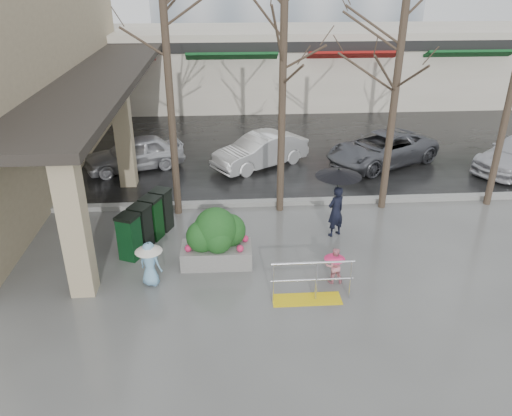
{
  "coord_description": "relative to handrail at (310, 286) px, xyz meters",
  "views": [
    {
      "loc": [
        -0.51,
        -10.6,
        6.95
      ],
      "look_at": [
        0.27,
        1.08,
        1.3
      ],
      "focal_mm": 35.0,
      "sensor_mm": 36.0,
      "label": 1
    }
  ],
  "objects": [
    {
      "name": "child_blue",
      "position": [
        -3.72,
        0.9,
        0.3
      ],
      "size": [
        0.66,
        0.66,
        1.14
      ],
      "rotation": [
        0.0,
        0.0,
        2.73
      ],
      "color": "#77ADD3",
      "rests_on": "ground"
    },
    {
      "name": "pillar_back",
      "position": [
        -5.26,
        7.2,
        1.37
      ],
      "size": [
        0.55,
        0.55,
        3.5
      ],
      "primitive_type": "cube",
      "color": "tan",
      "rests_on": "ground"
    },
    {
      "name": "car_a",
      "position": [
        -5.27,
        8.74,
        0.25
      ],
      "size": [
        3.99,
        2.71,
        1.26
      ],
      "primitive_type": "imported",
      "rotation": [
        0.0,
        0.0,
        -1.2
      ],
      "color": "silver",
      "rests_on": "ground"
    },
    {
      "name": "pillar_front",
      "position": [
        -5.26,
        0.7,
        1.37
      ],
      "size": [
        0.55,
        0.55,
        3.5
      ],
      "primitive_type": "cube",
      "color": "tan",
      "rests_on": "ground"
    },
    {
      "name": "planter",
      "position": [
        -2.14,
        1.75,
        0.38
      ],
      "size": [
        1.82,
        1.07,
        1.58
      ],
      "rotation": [
        0.0,
        0.0,
        -0.02
      ],
      "color": "slate",
      "rests_on": "ground"
    },
    {
      "name": "street_asphalt",
      "position": [
        -1.36,
        23.2,
        -0.37
      ],
      "size": [
        120.0,
        36.0,
        0.01
      ],
      "primitive_type": "cube",
      "color": "black",
      "rests_on": "ground"
    },
    {
      "name": "canopy_slab",
      "position": [
        -6.16,
        9.2,
        3.25
      ],
      "size": [
        2.8,
        18.0,
        0.25
      ],
      "primitive_type": "cube",
      "color": "#2D2823",
      "rests_on": "pillar_front"
    },
    {
      "name": "tree_west",
      "position": [
        -3.36,
        4.8,
        4.71
      ],
      "size": [
        3.2,
        3.2,
        6.8
      ],
      "color": "#382B21",
      "rests_on": "ground"
    },
    {
      "name": "news_boxes",
      "position": [
        -4.07,
        2.97,
        0.25
      ],
      "size": [
        1.34,
        2.25,
        1.25
      ],
      "rotation": [
        0.0,
        0.0,
        -0.4
      ],
      "color": "#0D3C1A",
      "rests_on": "ground"
    },
    {
      "name": "tree_mideast",
      "position": [
        3.14,
        4.8,
        4.48
      ],
      "size": [
        3.2,
        3.2,
        6.5
      ],
      "color": "#382B21",
      "rests_on": "ground"
    },
    {
      "name": "handrail",
      "position": [
        0.0,
        0.0,
        0.0
      ],
      "size": [
        1.9,
        0.5,
        1.03
      ],
      "color": "yellow",
      "rests_on": "ground"
    },
    {
      "name": "tree_midwest",
      "position": [
        -0.16,
        4.8,
        4.86
      ],
      "size": [
        3.2,
        3.2,
        7.0
      ],
      "color": "#382B21",
      "rests_on": "ground"
    },
    {
      "name": "ground",
      "position": [
        -1.36,
        1.2,
        -0.38
      ],
      "size": [
        120.0,
        120.0,
        0.0
      ],
      "primitive_type": "plane",
      "color": "#51514F",
      "rests_on": "ground"
    },
    {
      "name": "woman",
      "position": [
        1.22,
        3.05,
        0.96
      ],
      "size": [
        1.29,
        1.29,
        2.05
      ],
      "rotation": [
        0.0,
        0.0,
        3.65
      ],
      "color": "black",
      "rests_on": "ground"
    },
    {
      "name": "car_c",
      "position": [
        4.22,
        8.62,
        0.25
      ],
      "size": [
        4.99,
        3.93,
        1.26
      ],
      "primitive_type": "imported",
      "rotation": [
        0.0,
        0.0,
        -1.1
      ],
      "color": "#53545A",
      "rests_on": "ground"
    },
    {
      "name": "curb",
      "position": [
        -1.36,
        5.2,
        -0.3
      ],
      "size": [
        120.0,
        0.3,
        0.15
      ],
      "primitive_type": "cube",
      "color": "gray",
      "rests_on": "ground"
    },
    {
      "name": "child_pink",
      "position": [
        0.7,
        0.68,
        0.16
      ],
      "size": [
        0.51,
        0.51,
        0.93
      ],
      "rotation": [
        0.0,
        0.0,
        3.15
      ],
      "color": "pink",
      "rests_on": "ground"
    },
    {
      "name": "storefront_row",
      "position": [
        0.64,
        19.17,
        1.64
      ],
      "size": [
        34.0,
        6.74,
        4.0
      ],
      "color": "beige",
      "rests_on": "ground"
    },
    {
      "name": "car_b",
      "position": [
        -0.49,
        8.71,
        0.25
      ],
      "size": [
        3.93,
        3.2,
        1.26
      ],
      "primitive_type": "imported",
      "rotation": [
        0.0,
        0.0,
        -0.99
      ],
      "color": "white",
      "rests_on": "ground"
    }
  ]
}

